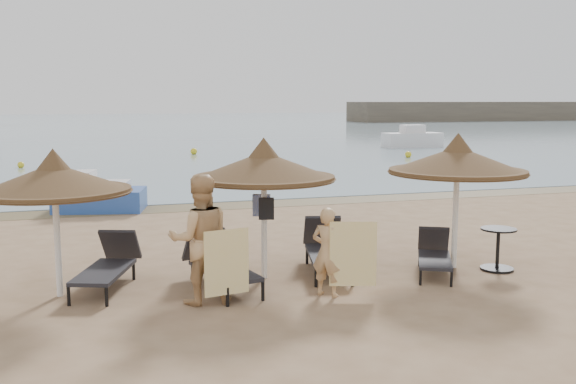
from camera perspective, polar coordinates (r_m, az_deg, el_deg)
The scene contains 21 objects.
ground at distance 10.75m, azimuth 0.43°, elevation -9.20°, with size 160.00×160.00×0.00m, color #A07F5F.
sea at distance 89.90m, azimuth -15.04°, elevation 5.83°, with size 200.00×140.00×0.03m, color gray.
wet_sand_strip at distance 19.70m, azimuth -7.75°, elevation -1.29°, with size 200.00×1.60×0.01m, color brown.
palapa_left at distance 10.98m, azimuth -20.07°, elevation 1.07°, with size 2.47×2.47×2.44m.
palapa_center at distance 11.41m, azimuth -2.16°, elevation 2.26°, with size 2.58×2.58×2.56m.
palapa_right at distance 12.56m, azimuth 14.83°, elevation 2.70°, with size 2.62×2.62×2.60m.
lounger_far_left at distance 11.58m, azimuth -15.63°, elevation -6.16°, with size 1.29×2.11×0.90m.
lounger_near_left at distance 11.24m, azimuth -6.23°, elevation -6.29°, with size 1.09×2.15×0.92m.
lounger_near_right at distance 12.26m, azimuth 3.41°, elevation -4.97°, with size 1.16×2.22×0.95m.
lounger_far_right at distance 12.40m, azimuth 12.88°, elevation -5.37°, with size 1.32×1.81×0.78m.
side_table at distance 12.87m, azimuth 18.14°, elevation -4.95°, with size 0.67×0.67×0.81m.
person_left at distance 10.20m, azimuth -7.83°, elevation -3.28°, with size 1.10×0.72×2.40m, color tan.
person_right at distance 10.55m, azimuth 3.53°, elevation -4.71°, with size 0.79×0.52×1.72m, color tan.
towel_left at distance 10.03m, azimuth -5.47°, elevation -6.25°, with size 0.73×0.16×1.04m.
towel_right at distance 10.47m, azimuth 5.80°, elevation -5.51°, with size 0.74×0.24×1.07m.
bag_patterned at distance 11.68m, azimuth -2.37°, elevation -1.19°, with size 0.33×0.23×0.40m.
bag_dark at distance 11.36m, azimuth -1.94°, elevation -1.49°, with size 0.29×0.15×0.39m.
pedal_boat at distance 19.57m, azimuth -16.45°, elevation -0.33°, with size 2.77×2.00×1.17m.
buoy_left at distance 33.14m, azimuth -22.66°, elevation 2.23°, with size 0.32×0.32×0.32m, color yellow.
buoy_mid at distance 38.73m, azimuth -8.37°, elevation 3.60°, with size 0.39×0.39×0.39m, color yellow.
buoy_right at distance 36.86m, azimuth 10.64°, elevation 3.29°, with size 0.37×0.37×0.37m, color yellow.
Camera 1 is at (-3.06, -9.79, 3.20)m, focal length 40.00 mm.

